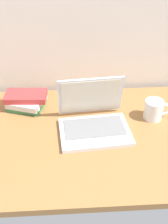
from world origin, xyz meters
TOP-DOWN VIEW (x-y plane):
  - desk at (0.00, 0.00)m, footprint 1.60×0.76m
  - laptop at (0.10, 0.05)m, footprint 0.33×0.29m
  - coffee_mug at (0.39, 0.10)m, footprint 0.13×0.09m
  - book_stack at (-0.22, 0.23)m, footprint 0.21×0.19m

SIDE VIEW (x-z plane):
  - desk at x=0.00m, z-range 0.00..0.03m
  - book_stack at x=-0.22m, z-range 0.03..0.11m
  - laptop at x=0.10m, z-range -0.03..0.18m
  - coffee_mug at x=0.39m, z-range 0.03..0.13m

